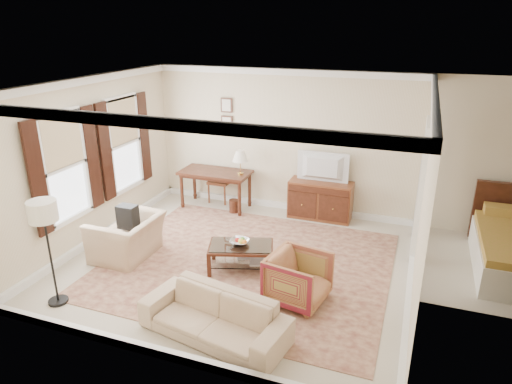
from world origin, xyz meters
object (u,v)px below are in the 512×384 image
Objects in this scene: writing_desk at (215,176)px; sideboard at (320,200)px; coffee_table at (241,251)px; sofa at (214,310)px; striped_armchair at (298,276)px; tv at (322,159)px; club_armchair at (126,230)px.

sideboard is (2.21, 0.20, -0.31)m from writing_desk.
coffee_table is 0.60× the size of sofa.
writing_desk reaches higher than striped_armchair.
tv is 0.84× the size of coffee_table.
tv is at bearing 73.05° from coffee_table.
writing_desk reaches higher than coffee_table.
tv is 0.89× the size of club_armchair.
striped_armchair is at bearing 96.68° from tv.
striped_armchair is (0.35, -2.99, -0.86)m from tv.
coffee_table is at bearing 73.05° from tv.
writing_desk is 3.81m from striped_armchair.
coffee_table is (-0.74, -2.45, -0.06)m from sideboard.
club_armchair is 0.57× the size of sofa.
coffee_table is at bearing -106.82° from sideboard.
club_armchair reaches higher than striped_armchair.
club_armchair is at bearing 44.87° from tv.
writing_desk is 2.29m from tv.
writing_desk is 1.18× the size of sideboard.
club_armchair reaches higher than sofa.
coffee_table is 1.05× the size of club_armchair.
club_armchair is (-3.04, 0.31, 0.08)m from striped_armchair.
striped_armchair is (0.35, -3.01, 0.01)m from sideboard.
club_armchair is 2.66m from sofa.
coffee_table is at bearing 73.31° from striped_armchair.
writing_desk is at bearing 125.25° from sofa.
club_armchair is (-2.69, -2.70, 0.09)m from sideboard.
sideboard is 1.57× the size of striped_armchair.
sofa is at bearing -65.60° from writing_desk.
tv reaches higher than sofa.
striped_armchair reaches higher than coffee_table.
striped_armchair is 1.35m from sofa.
writing_desk is 1.35× the size of club_armchair.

